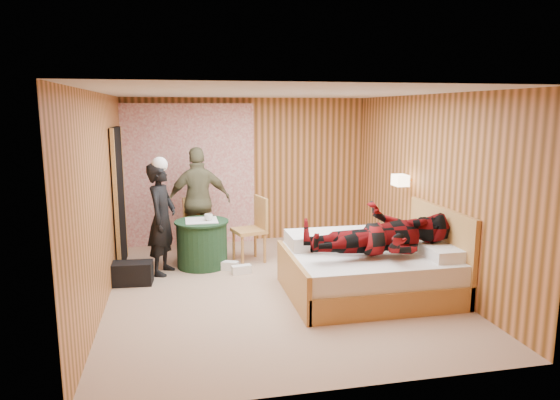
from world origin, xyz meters
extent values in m
cube|color=tan|center=(0.00, 0.00, 0.00)|extent=(4.20, 5.00, 0.01)
cube|color=silver|center=(0.00, 0.00, 2.50)|extent=(4.20, 5.00, 0.01)
cube|color=#CA7F4D|center=(0.00, 2.50, 1.25)|extent=(4.20, 0.02, 2.50)
cube|color=#CA7F4D|center=(-2.10, 0.00, 1.25)|extent=(0.02, 5.00, 2.50)
cube|color=#CA7F4D|center=(2.10, 0.00, 1.25)|extent=(0.02, 5.00, 2.50)
cube|color=white|center=(-1.00, 2.43, 1.20)|extent=(2.20, 0.08, 2.40)
cube|color=black|center=(-2.06, 1.40, 1.02)|extent=(0.06, 0.90, 2.05)
cylinder|color=gold|center=(2.00, 0.45, 1.30)|extent=(0.18, 0.04, 0.04)
cube|color=beige|center=(1.92, 0.45, 1.30)|extent=(0.18, 0.24, 0.16)
cube|color=tan|center=(1.10, -0.49, 0.15)|extent=(1.97, 1.57, 0.30)
cube|color=white|center=(1.10, -0.49, 0.42)|extent=(1.91, 1.52, 0.25)
cube|color=tan|center=(0.12, -0.49, 0.28)|extent=(0.06, 1.57, 0.55)
cube|color=tan|center=(2.06, -0.49, 0.54)|extent=(0.06, 1.57, 1.08)
cube|color=white|center=(1.87, -0.87, 0.61)|extent=(0.37, 0.54, 0.14)
cube|color=white|center=(1.87, -0.12, 0.61)|extent=(0.37, 0.54, 0.14)
cube|color=white|center=(0.76, -0.05, 0.63)|extent=(1.18, 0.59, 0.18)
cube|color=tan|center=(1.88, 0.60, 0.29)|extent=(0.42, 0.58, 0.58)
cube|color=tan|center=(1.88, 0.60, 0.47)|extent=(0.44, 0.60, 0.03)
cylinder|color=#1F4323|center=(-0.89, 1.09, 0.34)|extent=(0.74, 0.74, 0.67)
cylinder|color=#1F4323|center=(-0.89, 1.09, 0.68)|extent=(0.79, 0.79, 0.03)
cube|color=white|center=(-0.89, 1.09, 0.70)|extent=(0.59, 0.59, 0.01)
cube|color=tan|center=(-0.89, 1.64, 0.45)|extent=(0.52, 0.52, 0.05)
cube|color=tan|center=(-0.94, 1.83, 0.70)|extent=(0.42, 0.15, 0.46)
cylinder|color=tan|center=(-1.00, 1.43, 0.21)|extent=(0.04, 0.04, 0.43)
cylinder|color=tan|center=(-0.77, 1.85, 0.21)|extent=(0.04, 0.04, 0.43)
cube|color=tan|center=(-0.17, 1.20, 0.48)|extent=(0.54, 0.54, 0.05)
cube|color=tan|center=(0.03, 1.25, 0.75)|extent=(0.15, 0.44, 0.49)
cylinder|color=tan|center=(-0.39, 1.33, 0.23)|extent=(0.04, 0.04, 0.46)
cylinder|color=tan|center=(0.05, 1.07, 0.23)|extent=(0.04, 0.04, 0.46)
cube|color=black|center=(-1.85, 0.49, 0.15)|extent=(0.55, 0.32, 0.30)
cube|color=white|center=(-0.37, 0.63, 0.06)|extent=(0.29, 0.16, 0.12)
cube|color=white|center=(-0.53, 0.83, 0.06)|extent=(0.31, 0.23, 0.13)
imported|color=black|center=(-1.44, 0.89, 0.79)|extent=(0.55, 0.67, 1.58)
imported|color=#666344|center=(-0.89, 1.75, 0.86)|extent=(1.05, 0.54, 1.72)
imported|color=maroon|center=(1.15, -0.69, 0.97)|extent=(0.86, 0.67, 1.77)
imported|color=white|center=(1.88, 0.55, 0.59)|extent=(0.18, 0.23, 0.02)
imported|color=white|center=(1.88, 0.55, 0.61)|extent=(0.26, 0.28, 0.02)
imported|color=white|center=(1.88, 0.73, 0.62)|extent=(0.12, 0.12, 0.09)
imported|color=white|center=(-0.79, 1.04, 0.75)|extent=(0.16, 0.16, 0.10)
camera|label=1|loc=(-1.22, -6.13, 2.30)|focal=32.00mm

